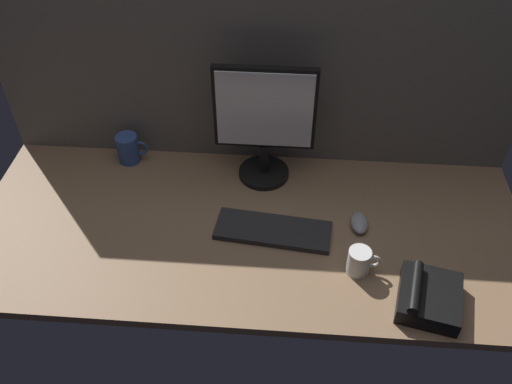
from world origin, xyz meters
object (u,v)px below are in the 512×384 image
Objects in this scene: monitor at (265,121)px; keyboard at (273,230)px; mouse at (359,223)px; mug_ceramic_blue at (129,149)px; mug_ceramic_white at (359,261)px; desk_phone at (428,297)px.

keyboard is (4.83, -28.78, -22.04)cm from monitor.
mug_ceramic_blue is (-82.44, 27.75, 3.74)cm from mouse.
monitor is at bearing 141.70° from mouse.
mug_ceramic_blue is (-54.70, 32.59, 4.44)cm from keyboard.
mug_ceramic_white is at bearing -21.48° from keyboard.
desk_phone is (18.67, -10.41, -1.20)cm from mug_ceramic_white.
desk_phone is at bearing -46.76° from monitor.
mouse reaches higher than keyboard.
mug_ceramic_blue is at bearing 150.23° from mug_ceramic_white.
mug_ceramic_white is (26.25, -13.72, 3.39)cm from keyboard.
desk_phone is (44.92, -24.13, 2.19)cm from keyboard.
monitor is 55.86cm from mug_ceramic_white.
mug_ceramic_white is at bearing -29.77° from mug_ceramic_blue.
mug_ceramic_blue is (-80.95, 46.31, 1.06)cm from mug_ceramic_white.
monitor reaches higher than mug_ceramic_blue.
desk_phone is at bearing -29.14° from mug_ceramic_white.
monitor is at bearing 105.63° from keyboard.
monitor is 4.30× the size of mug_ceramic_white.
keyboard is at bearing 151.76° from desk_phone.
monitor is 45.71cm from mouse.
mug_ceramic_blue reaches higher than keyboard.
desk_phone reaches higher than keyboard.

